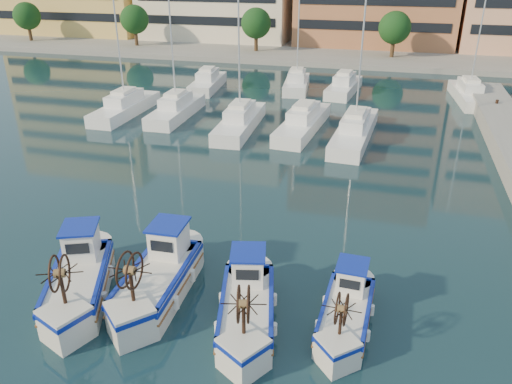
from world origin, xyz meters
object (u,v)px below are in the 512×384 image
Objects in this scene: fishing_boat_a at (79,277)px; fishing_boat_c at (247,303)px; fishing_boat_b at (159,275)px; fishing_boat_d at (346,309)px.

fishing_boat_c is (6.62, 0.24, -0.06)m from fishing_boat_a.
fishing_boat_b is 1.25× the size of fishing_boat_d.
fishing_boat_b is 1.07× the size of fishing_boat_c.
fishing_boat_d is (3.43, 0.75, -0.10)m from fishing_boat_c.
fishing_boat_d is (7.14, 0.07, -0.17)m from fishing_boat_b.
fishing_boat_b is 3.77m from fishing_boat_c.
fishing_boat_a is 1.01× the size of fishing_boat_b.
fishing_boat_b is at bearing -5.26° from fishing_boat_a.
fishing_boat_b is (2.91, 0.92, 0.02)m from fishing_boat_a.
fishing_boat_a is 1.26× the size of fishing_boat_d.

